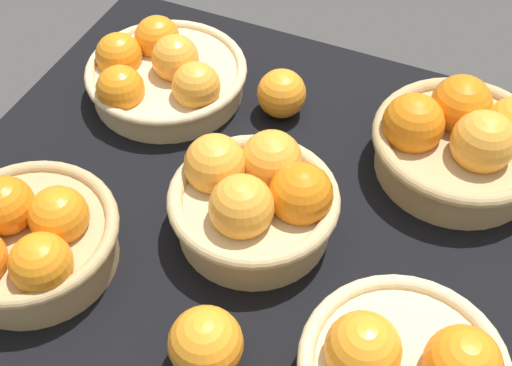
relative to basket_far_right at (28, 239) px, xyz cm
name	(u,v)px	position (x,y,z in cm)	size (l,w,h in cm)	color
market_tray	(265,215)	(-21.84, -19.26, -6.42)	(84.00, 72.00, 3.00)	black
basket_far_right	(28,239)	(0.00, 0.00, 0.00)	(21.50, 21.50, 11.87)	tan
basket_near_left	(462,140)	(-42.65, -36.48, 0.18)	(23.68, 23.68, 12.10)	tan
basket_center	(254,198)	(-21.64, -16.16, 0.33)	(21.04, 21.04, 11.88)	tan
basket_near_right	(162,73)	(0.99, -33.89, -1.12)	(23.85, 23.85, 9.97)	#D3BC8C
loose_orange_front_gap	(206,344)	(-24.75, 3.31, -0.88)	(8.09, 8.09, 8.09)	orange
loose_orange_side_gap	(282,93)	(-16.69, -37.13, -1.36)	(7.13, 7.13, 7.13)	orange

